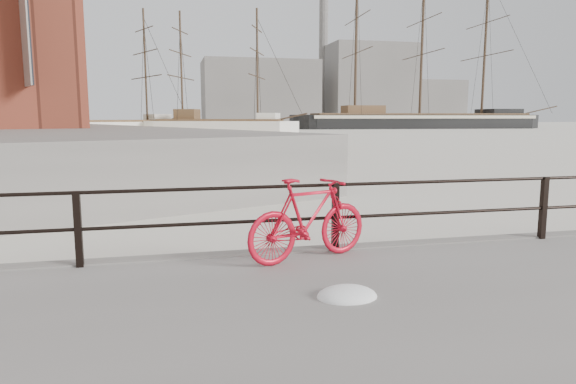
{
  "coord_description": "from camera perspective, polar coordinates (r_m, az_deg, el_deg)",
  "views": [
    {
      "loc": [
        -5.82,
        -7.1,
        2.29
      ],
      "look_at": [
        -3.82,
        1.5,
        1.0
      ],
      "focal_mm": 32.0,
      "sensor_mm": 36.0,
      "label": 1
    }
  ],
  "objects": [
    {
      "name": "schooner_mid",
      "position": [
        79.12,
        -7.55,
        6.6
      ],
      "size": [
        28.08,
        19.9,
        18.88
      ],
      "primitive_type": null,
      "rotation": [
        0.0,
        0.0,
        -0.39
      ],
      "color": "white",
      "rests_on": "ground"
    },
    {
      "name": "industrial_mid",
      "position": [
        164.1,
        8.87,
        11.62
      ],
      "size": [
        26.0,
        20.0,
        24.0
      ],
      "primitive_type": "cube",
      "color": "gray",
      "rests_on": "ground"
    },
    {
      "name": "bicycle",
      "position": [
        6.99,
        2.33,
        -3.0
      ],
      "size": [
        1.88,
        0.89,
        1.14
      ],
      "primitive_type": "imported",
      "rotation": [
        0.0,
        0.0,
        0.34
      ],
      "color": "red",
      "rests_on": "promenade"
    },
    {
      "name": "industrial_west",
      "position": [
        149.5,
        -3.19,
        10.89
      ],
      "size": [
        32.0,
        18.0,
        18.0
      ],
      "primitive_type": "cube",
      "color": "gray",
      "rests_on": "ground"
    },
    {
      "name": "barque_black",
      "position": [
        107.67,
        14.35,
        6.85
      ],
      "size": [
        60.58,
        22.83,
        33.74
      ],
      "primitive_type": null,
      "rotation": [
        0.0,
        0.0,
        -0.06
      ],
      "color": "black",
      "rests_on": "ground"
    },
    {
      "name": "industrial_east",
      "position": [
        178.13,
        15.2,
        9.56
      ],
      "size": [
        20.0,
        16.0,
        14.0
      ],
      "primitive_type": "cube",
      "color": "gray",
      "rests_on": "ground"
    },
    {
      "name": "guardrail",
      "position": [
        9.18,
        26.5,
        -1.6
      ],
      "size": [
        28.0,
        0.1,
        1.0
      ],
      "primitive_type": null,
      "color": "black",
      "rests_on": "promenade"
    },
    {
      "name": "ground",
      "position": [
        9.46,
        25.59,
        -6.53
      ],
      "size": [
        400.0,
        400.0,
        0.0
      ],
      "primitive_type": "plane",
      "color": "white",
      "rests_on": "ground"
    },
    {
      "name": "schooner_left",
      "position": [
        83.33,
        -19.13,
        6.3
      ],
      "size": [
        28.9,
        21.73,
        19.79
      ],
      "primitive_type": null,
      "rotation": [
        0.0,
        0.0,
        0.42
      ],
      "color": "white",
      "rests_on": "ground"
    },
    {
      "name": "smokestack",
      "position": [
        165.4,
        3.95,
        15.15
      ],
      "size": [
        2.8,
        2.8,
        44.0
      ],
      "primitive_type": "cylinder",
      "color": "gray",
      "rests_on": "ground"
    }
  ]
}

